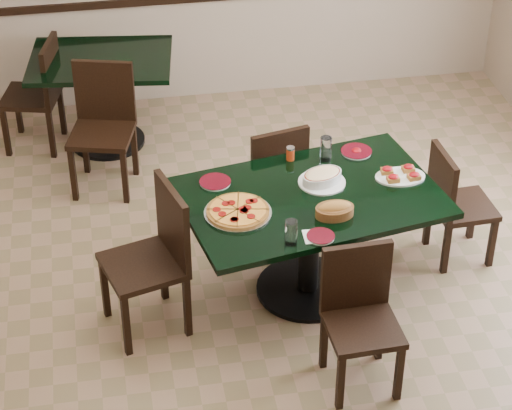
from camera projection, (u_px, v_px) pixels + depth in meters
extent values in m
plane|color=#86664D|center=(269.00, 292.00, 6.49)|extent=(5.50, 5.50, 0.00)
cube|color=black|center=(311.00, 198.00, 6.09)|extent=(1.72, 1.27, 0.04)
cylinder|color=black|center=(309.00, 247.00, 6.30)|extent=(0.13, 0.13, 0.71)
cylinder|color=black|center=(307.00, 288.00, 6.50)|extent=(0.67, 0.67, 0.03)
cube|color=black|center=(100.00, 60.00, 7.62)|extent=(1.17, 0.92, 0.04)
cylinder|color=black|center=(105.00, 104.00, 7.84)|extent=(0.12, 0.12, 0.71)
cylinder|color=black|center=(108.00, 141.00, 8.03)|extent=(0.59, 0.59, 0.03)
cube|color=black|center=(269.00, 176.00, 6.86)|extent=(0.49, 0.49, 0.04)
cube|color=black|center=(280.00, 160.00, 6.59)|extent=(0.40, 0.13, 0.44)
cube|color=black|center=(281.00, 185.00, 7.17)|extent=(0.05, 0.05, 0.40)
cube|color=black|center=(301.00, 210.00, 6.91)|extent=(0.05, 0.05, 0.40)
cube|color=black|center=(236.00, 195.00, 7.06)|extent=(0.05, 0.05, 0.40)
cube|color=black|center=(255.00, 221.00, 6.80)|extent=(0.05, 0.05, 0.40)
cube|color=black|center=(363.00, 328.00, 5.59)|extent=(0.42, 0.42, 0.04)
cube|color=black|center=(356.00, 276.00, 5.60)|extent=(0.40, 0.06, 0.43)
cube|color=black|center=(340.00, 382.00, 5.54)|extent=(0.04, 0.04, 0.39)
cube|color=black|center=(324.00, 341.00, 5.82)|extent=(0.04, 0.04, 0.39)
cube|color=black|center=(399.00, 373.00, 5.60)|extent=(0.04, 0.04, 0.39)
cube|color=black|center=(380.00, 333.00, 5.88)|extent=(0.04, 0.04, 0.39)
cube|color=black|center=(463.00, 207.00, 6.60)|extent=(0.41, 0.41, 0.04)
cube|color=black|center=(442.00, 181.00, 6.44)|extent=(0.06, 0.39, 0.41)
cube|color=black|center=(492.00, 243.00, 6.62)|extent=(0.04, 0.04, 0.37)
cube|color=black|center=(446.00, 250.00, 6.56)|extent=(0.04, 0.04, 0.37)
cube|color=black|center=(472.00, 215.00, 6.88)|extent=(0.04, 0.04, 0.37)
cube|color=black|center=(428.00, 221.00, 6.82)|extent=(0.04, 0.04, 0.37)
cube|color=black|center=(143.00, 266.00, 5.97)|extent=(0.56, 0.56, 0.04)
cube|color=black|center=(173.00, 222.00, 5.89)|extent=(0.16, 0.44, 0.48)
cube|color=black|center=(105.00, 288.00, 6.18)|extent=(0.05, 0.05, 0.44)
cube|color=black|center=(163.00, 270.00, 6.32)|extent=(0.05, 0.05, 0.44)
cube|color=black|center=(126.00, 325.00, 5.89)|extent=(0.05, 0.05, 0.44)
cube|color=black|center=(187.00, 307.00, 6.03)|extent=(0.05, 0.05, 0.44)
cube|color=black|center=(102.00, 135.00, 7.25)|extent=(0.54, 0.54, 0.04)
cube|color=black|center=(104.00, 90.00, 7.27)|extent=(0.44, 0.15, 0.47)
cube|color=black|center=(73.00, 175.00, 7.24)|extent=(0.05, 0.05, 0.43)
cube|color=black|center=(85.00, 148.00, 7.56)|extent=(0.05, 0.05, 0.43)
cube|color=black|center=(125.00, 177.00, 7.22)|extent=(0.05, 0.05, 0.43)
cube|color=black|center=(135.00, 150.00, 7.53)|extent=(0.05, 0.05, 0.43)
cube|color=black|center=(31.00, 97.00, 7.77)|extent=(0.51, 0.51, 0.04)
cube|color=black|center=(51.00, 69.00, 7.62)|extent=(0.14, 0.42, 0.45)
cube|color=black|center=(18.00, 110.00, 8.06)|extent=(0.05, 0.05, 0.41)
cube|color=black|center=(62.00, 112.00, 8.04)|extent=(0.05, 0.05, 0.41)
cube|color=black|center=(6.00, 133.00, 7.76)|extent=(0.05, 0.05, 0.41)
cube|color=black|center=(51.00, 134.00, 7.74)|extent=(0.05, 0.05, 0.41)
cylinder|color=silver|center=(238.00, 213.00, 5.91)|extent=(0.40, 0.40, 0.01)
cylinder|color=brown|center=(238.00, 211.00, 5.91)|extent=(0.38, 0.38, 0.02)
cylinder|color=orange|center=(238.00, 210.00, 5.90)|extent=(0.34, 0.34, 0.01)
cylinder|color=silver|center=(322.00, 182.00, 6.18)|extent=(0.30, 0.30, 0.01)
ellipsoid|color=beige|center=(322.00, 174.00, 6.15)|extent=(0.28, 0.23, 0.04)
ellipsoid|color=olive|center=(335.00, 208.00, 5.87)|extent=(0.21, 0.11, 0.08)
cylinder|color=silver|center=(321.00, 237.00, 5.72)|extent=(0.16, 0.16, 0.01)
cylinder|color=#3E040D|center=(321.00, 236.00, 5.71)|extent=(0.16, 0.16, 0.00)
cylinder|color=silver|center=(356.00, 152.00, 6.48)|extent=(0.20, 0.20, 0.01)
cylinder|color=#3E040D|center=(356.00, 151.00, 6.48)|extent=(0.20, 0.20, 0.00)
ellipsoid|color=maroon|center=(356.00, 150.00, 6.47)|extent=(0.06, 0.06, 0.03)
cylinder|color=silver|center=(215.00, 182.00, 6.18)|extent=(0.19, 0.19, 0.01)
cylinder|color=#3E040D|center=(215.00, 181.00, 6.18)|extent=(0.20, 0.20, 0.00)
cube|color=white|center=(315.00, 236.00, 5.73)|extent=(0.14, 0.14, 0.00)
cube|color=silver|center=(319.00, 235.00, 5.73)|extent=(0.02, 0.13, 0.00)
cylinder|color=silver|center=(326.00, 149.00, 6.37)|extent=(0.07, 0.07, 0.16)
cylinder|color=silver|center=(291.00, 232.00, 5.63)|extent=(0.07, 0.07, 0.15)
cylinder|color=#C54615|center=(290.00, 154.00, 6.39)|extent=(0.05, 0.05, 0.08)
cylinder|color=silver|center=(291.00, 148.00, 6.36)|extent=(0.05, 0.05, 0.01)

